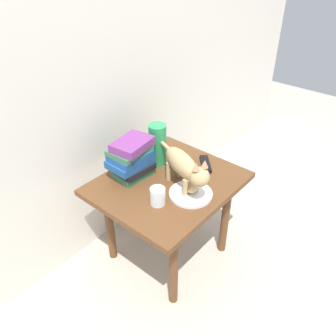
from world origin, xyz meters
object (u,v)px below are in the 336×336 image
cat (185,166)px  green_vase (158,144)px  side_table (168,193)px  book_stack (131,158)px  candle_jar (158,197)px  tv_remote (205,164)px  plate (191,194)px  bread_roll (192,187)px

cat → green_vase: size_ratio=2.03×
side_table → book_stack: size_ratio=3.12×
candle_jar → tv_remote: candle_jar is taller
side_table → tv_remote: tv_remote is taller
cat → green_vase: cat is taller
plate → tv_remote: bearing=20.0°
book_stack → side_table: bearing=-64.5°
cat → tv_remote: 0.27m
plate → tv_remote: tv_remote is taller
candle_jar → book_stack: bearing=71.8°
bread_roll → book_stack: book_stack is taller
side_table → green_vase: size_ratio=3.13×
tv_remote → green_vase: bearing=79.3°
plate → candle_jar: size_ratio=2.42×
green_vase → tv_remote: 0.28m
cat → candle_jar: size_ratio=5.35×
green_vase → tv_remote: size_ratio=1.50×
side_table → bread_roll: size_ratio=8.76×
candle_jar → cat: bearing=-8.7°
bread_roll → book_stack: 0.33m
cat → candle_jar: bearing=171.3°
bread_roll → cat: size_ratio=0.18×
book_stack → green_vase: bearing=-5.1°
plate → book_stack: bearing=101.6°
side_table → green_vase: green_vase is taller
book_stack → green_vase: 0.18m
book_stack → tv_remote: (0.32, -0.23, -0.09)m
bread_roll → candle_jar: 0.17m
side_table → plate: plate is taller
cat → book_stack: 0.28m
side_table → green_vase: (0.10, 0.15, 0.19)m
bread_roll → candle_jar: candle_jar is taller
plate → cat: bearing=70.7°
candle_jar → tv_remote: bearing=1.9°
bread_roll → tv_remote: size_ratio=0.53×
bread_roll → tv_remote: bread_roll is taller
cat → bread_roll: bearing=-98.8°
bread_roll → candle_jar: bearing=154.7°
plate → bread_roll: bearing=17.1°
tv_remote → bread_roll: bearing=156.6°
bread_roll → book_stack: size_ratio=0.36×
plate → candle_jar: 0.17m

